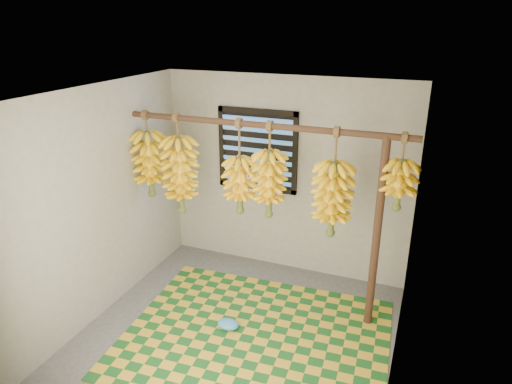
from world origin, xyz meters
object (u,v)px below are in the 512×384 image
at_px(plastic_bag, 228,324).
at_px(banana_bunch_c, 240,185).
at_px(support_post, 377,237).
at_px(banana_bunch_b, 180,175).
at_px(banana_bunch_d, 269,184).
at_px(banana_bunch_e, 332,199).
at_px(banana_bunch_f, 399,185).
at_px(woven_mat, 255,337).
at_px(banana_bunch_a, 150,164).

xyz_separation_m(plastic_bag, banana_bunch_c, (-0.13, 0.64, 1.29)).
bearing_deg(support_post, plastic_bag, -154.13).
xyz_separation_m(banana_bunch_b, banana_bunch_d, (1.05, 0.00, 0.04)).
xyz_separation_m(banana_bunch_c, banana_bunch_e, (0.99, -0.00, -0.02)).
height_order(banana_bunch_e, banana_bunch_f, same).
bearing_deg(support_post, banana_bunch_d, 180.00).
bearing_deg(banana_bunch_b, banana_bunch_f, 0.00).
relative_size(banana_bunch_d, banana_bunch_f, 1.38).
xyz_separation_m(support_post, banana_bunch_d, (-1.11, 0.00, 0.40)).
height_order(banana_bunch_b, banana_bunch_e, same).
bearing_deg(banana_bunch_d, woven_mat, -80.65).
height_order(banana_bunch_a, banana_bunch_e, same).
xyz_separation_m(support_post, banana_bunch_e, (-0.45, -0.00, 0.33)).
xyz_separation_m(banana_bunch_b, banana_bunch_f, (2.31, 0.00, 0.20)).
xyz_separation_m(woven_mat, banana_bunch_a, (-1.54, 0.66, 1.44)).
bearing_deg(plastic_bag, woven_mat, -3.69).
bearing_deg(woven_mat, plastic_bag, 176.31).
bearing_deg(support_post, banana_bunch_b, 180.00).
bearing_deg(banana_bunch_f, banana_bunch_b, 180.00).
relative_size(plastic_bag, banana_bunch_e, 0.21).
xyz_separation_m(plastic_bag, banana_bunch_d, (0.20, 0.64, 1.34)).
distance_m(banana_bunch_d, banana_bunch_f, 1.27).
distance_m(banana_bunch_c, banana_bunch_e, 0.99).
xyz_separation_m(banana_bunch_c, banana_bunch_f, (1.59, 0.00, 0.22)).
height_order(woven_mat, banana_bunch_d, banana_bunch_d).
xyz_separation_m(support_post, banana_bunch_c, (-1.44, 0.00, 0.34)).
bearing_deg(banana_bunch_b, woven_mat, -29.59).
xyz_separation_m(plastic_bag, banana_bunch_f, (1.46, 0.64, 1.50)).
bearing_deg(banana_bunch_d, banana_bunch_a, 180.00).
distance_m(woven_mat, plastic_bag, 0.31).
distance_m(woven_mat, banana_bunch_f, 2.05).
height_order(banana_bunch_d, banana_bunch_e, same).
bearing_deg(banana_bunch_d, banana_bunch_e, -0.00).
relative_size(banana_bunch_e, banana_bunch_f, 1.52).
height_order(banana_bunch_a, banana_bunch_d, same).
relative_size(plastic_bag, banana_bunch_c, 0.23).
height_order(plastic_bag, banana_bunch_b, banana_bunch_b).
distance_m(banana_bunch_a, banana_bunch_c, 1.11).
xyz_separation_m(woven_mat, banana_bunch_c, (-0.44, 0.66, 1.34)).
height_order(banana_bunch_b, banana_bunch_d, same).
bearing_deg(banana_bunch_a, banana_bunch_e, -0.00).
bearing_deg(banana_bunch_b, support_post, 0.00).
bearing_deg(banana_bunch_c, banana_bunch_f, 0.00).
bearing_deg(support_post, banana_bunch_c, 180.00).
distance_m(support_post, banana_bunch_e, 0.56).
bearing_deg(banana_bunch_a, banana_bunch_d, 0.00).
xyz_separation_m(support_post, woven_mat, (-1.01, -0.66, -0.99)).
distance_m(support_post, banana_bunch_d, 1.18).
relative_size(banana_bunch_a, banana_bunch_c, 0.97).
bearing_deg(banana_bunch_f, banana_bunch_c, 180.00).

